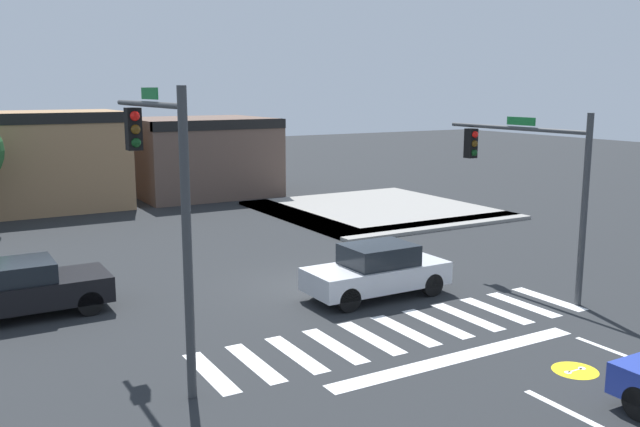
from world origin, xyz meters
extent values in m
plane|color=#232628|center=(0.00, 0.00, 0.00)|extent=(120.00, 120.00, 0.00)
cube|color=silver|center=(-5.12, -4.50, 0.00)|extent=(0.43, 2.44, 0.01)
cube|color=silver|center=(-4.10, -4.50, 0.00)|extent=(0.43, 2.44, 0.01)
cube|color=silver|center=(-3.07, -4.50, 0.00)|extent=(0.43, 2.44, 0.01)
cube|color=silver|center=(-2.05, -4.50, 0.00)|extent=(0.43, 2.44, 0.01)
cube|color=silver|center=(-1.02, -4.50, 0.00)|extent=(0.43, 2.44, 0.01)
cube|color=silver|center=(0.00, -4.50, 0.00)|extent=(0.43, 2.44, 0.01)
cube|color=silver|center=(1.02, -4.50, 0.00)|extent=(0.43, 2.44, 0.01)
cube|color=silver|center=(2.05, -4.50, 0.00)|extent=(0.43, 2.44, 0.01)
cube|color=silver|center=(3.07, -4.50, 0.00)|extent=(0.43, 2.44, 0.01)
cube|color=silver|center=(4.10, -4.50, 0.00)|extent=(0.43, 2.44, 0.01)
cube|color=silver|center=(5.12, -4.50, 0.00)|extent=(0.43, 2.44, 0.01)
cube|color=white|center=(0.00, -6.50, 0.00)|extent=(6.80, 0.50, 0.01)
cube|color=white|center=(0.00, -9.50, 0.00)|extent=(0.16, 2.00, 0.01)
cylinder|color=yellow|center=(1.65, -8.31, 0.00)|extent=(0.97, 0.97, 0.01)
cylinder|color=white|center=(1.43, -8.31, 0.01)|extent=(0.16, 0.16, 0.00)
cylinder|color=white|center=(1.87, -8.31, 0.01)|extent=(0.16, 0.16, 0.00)
cube|color=white|center=(1.65, -8.31, 0.01)|extent=(0.44, 0.04, 0.00)
cube|color=gray|center=(9.00, 5.20, 0.07)|extent=(10.00, 1.60, 0.15)
cube|color=gray|center=(4.80, 10.00, 0.07)|extent=(1.60, 10.00, 0.15)
cube|color=gray|center=(9.00, 10.00, 0.07)|extent=(10.00, 10.00, 0.15)
cube|color=#93704C|center=(-5.53, 18.76, 2.41)|extent=(8.94, 5.52, 4.82)
cube|color=black|center=(-5.53, 16.20, 4.57)|extent=(8.94, 0.50, 0.50)
cube|color=brown|center=(3.59, 19.37, 2.15)|extent=(7.37, 6.74, 4.31)
cube|color=black|center=(3.59, 16.20, 4.06)|extent=(7.37, 0.50, 0.50)
cylinder|color=#383A3D|center=(5.41, -5.27, 2.65)|extent=(0.18, 0.18, 5.30)
cylinder|color=#383A3D|center=(5.41, -2.56, 4.76)|extent=(0.12, 5.43, 0.12)
cube|color=black|center=(5.41, -0.72, 4.19)|extent=(0.32, 0.32, 0.95)
sphere|color=red|center=(5.41, -0.89, 4.48)|extent=(0.22, 0.22, 0.22)
sphere|color=#4C330C|center=(5.41, -0.89, 4.19)|extent=(0.22, 0.22, 0.22)
sphere|color=#0C3814|center=(5.41, -0.89, 3.89)|extent=(0.22, 0.22, 0.22)
cube|color=#197233|center=(5.41, -2.83, 4.98)|extent=(0.03, 1.10, 0.24)
cylinder|color=#383A3D|center=(-5.84, -5.39, 2.99)|extent=(0.18, 0.18, 5.99)
cylinder|color=#383A3D|center=(-5.84, -3.16, 5.61)|extent=(0.12, 4.46, 0.12)
cube|color=black|center=(-5.84, -2.02, 5.04)|extent=(0.32, 0.32, 0.95)
sphere|color=red|center=(-5.84, -2.19, 5.33)|extent=(0.22, 0.22, 0.22)
sphere|color=#4C330C|center=(-5.84, -2.19, 5.04)|extent=(0.22, 0.22, 0.22)
sphere|color=#0C3814|center=(-5.84, -2.19, 4.74)|extent=(0.22, 0.22, 0.22)
cube|color=#197233|center=(-5.84, -3.39, 5.83)|extent=(0.03, 1.10, 0.24)
cube|color=#B7BABF|center=(1.00, -1.82, 0.63)|extent=(4.21, 1.71, 0.64)
cube|color=black|center=(1.06, -1.82, 1.24)|extent=(1.97, 1.51, 0.59)
cylinder|color=black|center=(-0.43, -2.57, 0.34)|extent=(0.68, 0.22, 0.68)
cylinder|color=black|center=(-0.43, -1.08, 0.34)|extent=(0.68, 0.22, 0.68)
cylinder|color=black|center=(2.43, -2.57, 0.34)|extent=(0.68, 0.22, 0.68)
cylinder|color=black|center=(2.43, -1.08, 0.34)|extent=(0.68, 0.22, 0.68)
cube|color=black|center=(-7.92, 1.46, 0.64)|extent=(4.14, 1.89, 0.68)
cube|color=black|center=(-8.15, 1.46, 1.23)|extent=(1.82, 1.66, 0.51)
cylinder|color=black|center=(-6.52, 2.30, 0.33)|extent=(0.67, 0.22, 0.67)
cylinder|color=black|center=(-6.52, 0.63, 0.33)|extent=(0.67, 0.22, 0.67)
camera|label=1|loc=(-9.96, -17.44, 5.93)|focal=38.35mm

